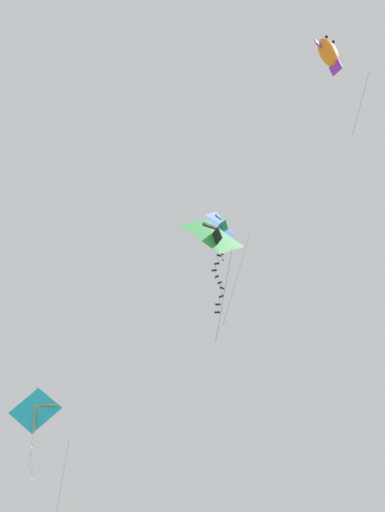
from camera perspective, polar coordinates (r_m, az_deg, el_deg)
name	(u,v)px	position (r m, az deg, el deg)	size (l,w,h in m)	color
kite_delta_near_right	(221,226)	(42.54, 1.93, 2.02)	(1.48, 1.93, 6.48)	blue
kite_diamond_mid_left	(35,411)	(38.07, -10.38, -10.10)	(3.13, 2.17, 9.98)	#1EB2C6
kite_delta_upper_right	(214,237)	(27.66, 1.42, 1.26)	(0.92, 1.89, 4.43)	green
kite_fish_highest	(328,53)	(33.70, 9.00, 13.17)	(1.87, 1.71, 5.51)	orange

